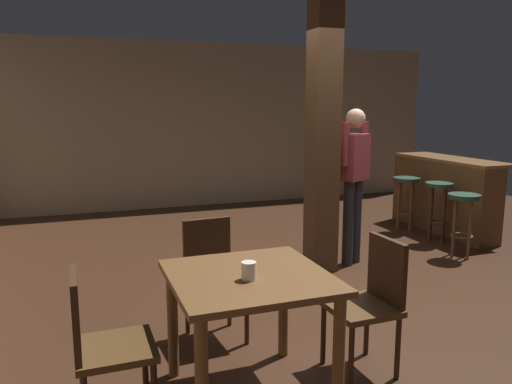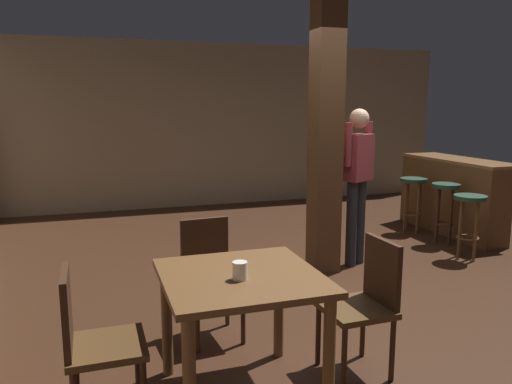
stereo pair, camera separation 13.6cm
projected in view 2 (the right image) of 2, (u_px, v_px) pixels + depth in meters
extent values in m
plane|color=#382114|center=(361.00, 288.00, 4.86)|extent=(10.80, 10.80, 0.00)
cube|color=gray|center=(234.00, 125.00, 8.83)|extent=(8.00, 0.10, 2.80)
cube|color=#4C301C|center=(325.00, 140.00, 5.14)|extent=(0.28, 0.28, 2.80)
cube|color=brown|center=(241.00, 277.00, 2.94)|extent=(0.92, 0.92, 0.04)
cylinder|color=brown|center=(279.00, 306.00, 3.49)|extent=(0.07, 0.07, 0.74)
cylinder|color=brown|center=(167.00, 321.00, 3.25)|extent=(0.07, 0.07, 0.74)
cylinder|color=brown|center=(329.00, 360.00, 2.76)|extent=(0.07, 0.07, 0.74)
cylinder|color=brown|center=(189.00, 384.00, 2.52)|extent=(0.07, 0.07, 0.74)
cube|color=#4C3319|center=(213.00, 282.00, 3.74)|extent=(0.45, 0.45, 0.04)
cube|color=#382114|center=(205.00, 246.00, 3.87)|extent=(0.38, 0.07, 0.45)
cylinder|color=#382114|center=(243.00, 315.00, 3.69)|extent=(0.04, 0.04, 0.43)
cylinder|color=#382114|center=(197.00, 323.00, 3.55)|extent=(0.04, 0.04, 0.43)
cylinder|color=#382114|center=(227.00, 299.00, 4.00)|extent=(0.04, 0.04, 0.43)
cylinder|color=#382114|center=(185.00, 305.00, 3.87)|extent=(0.04, 0.04, 0.43)
cube|color=#4C3319|center=(107.00, 347.00, 2.74)|extent=(0.42, 0.42, 0.04)
cube|color=#382114|center=(67.00, 313.00, 2.64)|extent=(0.04, 0.38, 0.45)
cylinder|color=#382114|center=(138.00, 364.00, 3.00)|extent=(0.04, 0.04, 0.43)
cylinder|color=#382114|center=(76.00, 374.00, 2.89)|extent=(0.04, 0.04, 0.43)
cube|color=#4C3319|center=(355.00, 309.00, 3.25)|extent=(0.43, 0.43, 0.04)
cube|color=#382114|center=(382.00, 273.00, 3.27)|extent=(0.05, 0.38, 0.45)
cylinder|color=#382114|center=(344.00, 358.00, 3.07)|extent=(0.04, 0.04, 0.43)
cylinder|color=#382114|center=(318.00, 334.00, 3.39)|extent=(0.04, 0.04, 0.43)
cylinder|color=#382114|center=(392.00, 349.00, 3.18)|extent=(0.04, 0.04, 0.43)
cylinder|color=#382114|center=(363.00, 326.00, 3.51)|extent=(0.04, 0.04, 0.43)
cylinder|color=silver|center=(240.00, 271.00, 2.84)|extent=(0.09, 0.09, 0.10)
cube|color=maroon|center=(358.00, 157.00, 5.37)|extent=(0.39, 0.33, 0.50)
sphere|color=tan|center=(359.00, 119.00, 5.30)|extent=(0.28, 0.28, 0.21)
cylinder|color=#232328|center=(360.00, 222.00, 5.56)|extent=(0.16, 0.16, 0.95)
cylinder|color=#232328|center=(351.00, 224.00, 5.44)|extent=(0.16, 0.16, 0.95)
cylinder|color=maroon|center=(368.00, 143.00, 5.48)|extent=(0.11, 0.11, 0.46)
cylinder|color=maroon|center=(348.00, 145.00, 5.21)|extent=(0.11, 0.11, 0.46)
cube|color=brown|center=(459.00, 160.00, 6.81)|extent=(0.56, 1.80, 0.04)
cube|color=brown|center=(451.00, 198.00, 6.87)|extent=(0.36, 1.80, 0.99)
cylinder|color=#1E3828|center=(470.00, 198.00, 5.66)|extent=(0.36, 0.36, 0.05)
torus|color=brown|center=(467.00, 237.00, 5.74)|extent=(0.26, 0.26, 0.02)
cylinder|color=brown|center=(461.00, 227.00, 5.84)|extent=(0.03, 0.03, 0.69)
cylinder|color=brown|center=(475.00, 232.00, 5.62)|extent=(0.03, 0.03, 0.69)
cylinder|color=brown|center=(476.00, 229.00, 5.76)|extent=(0.03, 0.03, 0.69)
cylinder|color=brown|center=(460.00, 230.00, 5.69)|extent=(0.03, 0.03, 0.69)
cylinder|color=#1E3828|center=(446.00, 186.00, 6.28)|extent=(0.35, 0.35, 0.05)
torus|color=#382114|center=(444.00, 224.00, 6.36)|extent=(0.24, 0.24, 0.02)
cylinder|color=#382114|center=(438.00, 214.00, 6.45)|extent=(0.03, 0.03, 0.73)
cylinder|color=#382114|center=(450.00, 218.00, 6.24)|extent=(0.03, 0.03, 0.73)
cylinder|color=#382114|center=(451.00, 215.00, 6.38)|extent=(0.03, 0.03, 0.73)
cylinder|color=#382114|center=(437.00, 216.00, 6.31)|extent=(0.03, 0.03, 0.73)
cylinder|color=#1E3828|center=(414.00, 180.00, 6.87)|extent=(0.37, 0.37, 0.05)
torus|color=brown|center=(412.00, 214.00, 6.96)|extent=(0.26, 0.26, 0.02)
cylinder|color=brown|center=(407.00, 205.00, 7.05)|extent=(0.03, 0.03, 0.71)
cylinder|color=brown|center=(418.00, 209.00, 6.83)|extent=(0.03, 0.03, 0.71)
cylinder|color=brown|center=(420.00, 206.00, 6.98)|extent=(0.03, 0.03, 0.71)
cylinder|color=brown|center=(405.00, 208.00, 6.90)|extent=(0.03, 0.03, 0.71)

